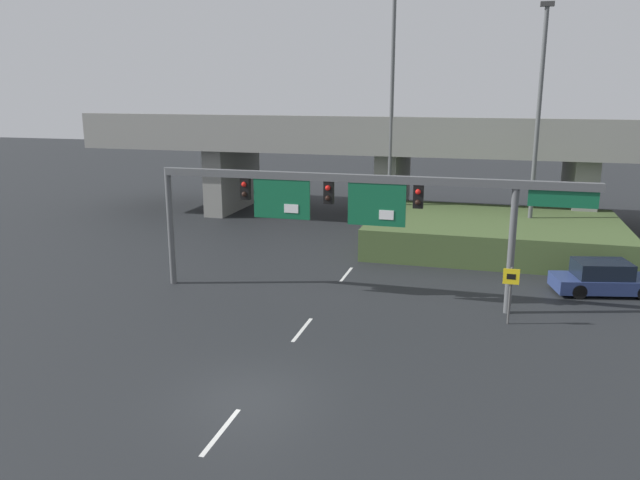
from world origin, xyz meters
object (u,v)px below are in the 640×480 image
(speed_limit_sign, at_px, (510,287))
(highway_light_pole_far, at_px, (538,123))
(signal_gantry, at_px, (353,198))
(parked_sedan_near_right, at_px, (604,279))
(highway_light_pole_near, at_px, (392,96))

(speed_limit_sign, bearing_deg, highway_light_pole_far, 84.06)
(signal_gantry, bearing_deg, highway_light_pole_far, 55.89)
(highway_light_pole_far, bearing_deg, signal_gantry, -124.11)
(speed_limit_sign, distance_m, parked_sedan_near_right, 6.45)
(speed_limit_sign, bearing_deg, signal_gantry, 168.88)
(signal_gantry, bearing_deg, highway_light_pole_near, 92.41)
(signal_gantry, distance_m, speed_limit_sign, 7.17)
(speed_limit_sign, xyz_separation_m, highway_light_pole_far, (1.32, 12.70, 5.48))
(signal_gantry, height_order, highway_light_pole_near, highway_light_pole_near)
(speed_limit_sign, xyz_separation_m, parked_sedan_near_right, (4.09, 4.92, -0.80))
(highway_light_pole_near, distance_m, highway_light_pole_far, 8.64)
(signal_gantry, xyz_separation_m, highway_light_pole_near, (-0.56, 13.37, 3.91))
(parked_sedan_near_right, bearing_deg, signal_gantry, -173.35)
(highway_light_pole_near, distance_m, parked_sedan_near_right, 16.60)
(signal_gantry, relative_size, highway_light_pole_far, 1.38)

